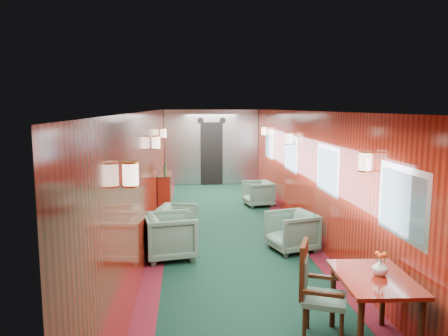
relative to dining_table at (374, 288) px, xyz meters
name	(u,v)px	position (x,y,z in m)	size (l,w,h in m)	color
room	(231,153)	(-1.06, 3.85, 0.99)	(12.00, 12.10, 2.40)	black
bulkhead	(212,148)	(-1.06, 9.76, 0.54)	(2.98, 0.17, 2.39)	#A4A7AB
windows_right	(306,160)	(0.43, 4.10, 0.81)	(0.02, 8.60, 0.80)	silver
wall_sconces	(228,142)	(-1.06, 4.42, 1.15)	(2.97, 7.97, 0.25)	beige
dining_table	(374,288)	(0.00, 0.00, 0.00)	(0.77, 1.06, 0.77)	maroon
side_chair	(315,287)	(-0.54, 0.23, -0.07)	(0.60, 0.62, 1.06)	#1C4237
credenza	(165,191)	(-2.40, 6.36, -0.19)	(0.31, 0.98, 1.16)	maroon
flower_vase	(380,267)	(0.07, 0.03, 0.21)	(0.17, 0.17, 0.17)	beige
armchair_left_near	(170,236)	(-2.16, 2.92, -0.27)	(0.79, 0.82, 0.74)	#1C4237
armchair_left_far	(178,222)	(-2.06, 4.03, -0.33)	(0.67, 0.69, 0.63)	#1C4237
armchair_right_near	(292,231)	(-0.08, 3.10, -0.31)	(0.73, 0.75, 0.68)	#1C4237
armchair_right_far	(258,194)	(-0.09, 6.57, -0.33)	(0.67, 0.69, 0.62)	#1C4237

